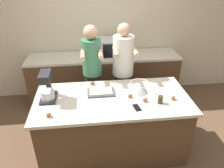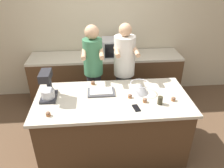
{
  "view_description": "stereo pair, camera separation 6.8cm",
  "coord_description": "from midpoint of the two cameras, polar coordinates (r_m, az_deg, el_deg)",
  "views": [
    {
      "loc": [
        -0.28,
        -2.38,
        2.45
      ],
      "look_at": [
        0.0,
        0.05,
        1.07
      ],
      "focal_mm": 35.0,
      "sensor_mm": 36.0,
      "label": 1
    },
    {
      "loc": [
        -0.21,
        -2.39,
        2.45
      ],
      "look_at": [
        0.0,
        0.05,
        1.07
      ],
      "focal_mm": 35.0,
      "sensor_mm": 36.0,
      "label": 2
    }
  ],
  "objects": [
    {
      "name": "person_right",
      "position": [
        3.49,
        3.73,
        2.77
      ],
      "size": [
        0.34,
        0.5,
        1.69
      ],
      "color": "#232328",
      "rests_on": "ground_plane"
    },
    {
      "name": "back_counter",
      "position": [
        4.27,
        -1.11,
        1.63
      ],
      "size": [
        2.8,
        0.6,
        0.93
      ],
      "color": "#4C331E",
      "rests_on": "ground_plane"
    },
    {
      "name": "cupcake_2",
      "position": [
        2.9,
        16.38,
        -3.75
      ],
      "size": [
        0.06,
        0.06,
        0.05
      ],
      "color": "#9E6038",
      "rests_on": "island_counter"
    },
    {
      "name": "cupcake_3",
      "position": [
        3.17,
        -15.47,
        -0.7
      ],
      "size": [
        0.06,
        0.06,
        0.05
      ],
      "color": "#9E6038",
      "rests_on": "island_counter"
    },
    {
      "name": "stand_mixer",
      "position": [
        2.88,
        -15.87,
        -0.69
      ],
      "size": [
        0.2,
        0.3,
        0.38
      ],
      "color": "#232328",
      "rests_on": "island_counter"
    },
    {
      "name": "cupcake_1",
      "position": [
        2.8,
        9.26,
        -4.21
      ],
      "size": [
        0.06,
        0.06,
        0.05
      ],
      "color": "#9E6038",
      "rests_on": "island_counter"
    },
    {
      "name": "mixing_bowl",
      "position": [
        2.96,
        7.87,
        -0.9
      ],
      "size": [
        0.26,
        0.26,
        0.14
      ],
      "color": "#BCBCC1",
      "rests_on": "island_counter"
    },
    {
      "name": "cupcake_4",
      "position": [
        3.16,
        -4.41,
        0.34
      ],
      "size": [
        0.06,
        0.06,
        0.05
      ],
      "color": "#9E6038",
      "rests_on": "island_counter"
    },
    {
      "name": "person_left",
      "position": [
        3.45,
        -4.26,
        2.57
      ],
      "size": [
        0.31,
        0.49,
        1.68
      ],
      "color": "#232328",
      "rests_on": "ground_plane"
    },
    {
      "name": "island_counter",
      "position": [
        3.12,
        0.71,
        -10.49
      ],
      "size": [
        2.02,
        0.96,
        0.89
      ],
      "color": "#4C331E",
      "rests_on": "ground_plane"
    },
    {
      "name": "cell_phone",
      "position": [
        2.68,
        7.07,
        -6.22
      ],
      "size": [
        0.09,
        0.15,
        0.01
      ],
      "color": "black",
      "rests_on": "island_counter"
    },
    {
      "name": "drinking_glass",
      "position": [
        2.79,
        13.15,
        -4.2
      ],
      "size": [
        0.07,
        0.07,
        0.1
      ],
      "color": "#332D1E",
      "rests_on": "island_counter"
    },
    {
      "name": "back_wall",
      "position": [
        4.27,
        -1.57,
        14.43
      ],
      "size": [
        10.0,
        0.06,
        2.7
      ],
      "color": "beige",
      "rests_on": "ground_plane"
    },
    {
      "name": "ground_plane",
      "position": [
        3.43,
        0.66,
        -16.26
      ],
      "size": [
        16.0,
        16.0,
        0.0
      ],
      "primitive_type": "plane",
      "color": "brown"
    },
    {
      "name": "cupcake_5",
      "position": [
        2.86,
        5.4,
        -3.14
      ],
      "size": [
        0.06,
        0.06,
        0.05
      ],
      "color": "#9E6038",
      "rests_on": "island_counter"
    },
    {
      "name": "baking_tray",
      "position": [
        2.95,
        -2.21,
        -2.05
      ],
      "size": [
        0.36,
        0.23,
        0.04
      ],
      "color": "#4C4C51",
      "rests_on": "island_counter"
    },
    {
      "name": "microwave_oven",
      "position": [
        4.03,
        1.69,
        9.57
      ],
      "size": [
        0.52,
        0.38,
        0.31
      ],
      "color": "#B7B7BC",
      "rests_on": "back_counter"
    },
    {
      "name": "cupcake_0",
      "position": [
        2.62,
        -15.64,
        -7.53
      ],
      "size": [
        0.06,
        0.06,
        0.05
      ],
      "color": "#9E6038",
      "rests_on": "island_counter"
    }
  ]
}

